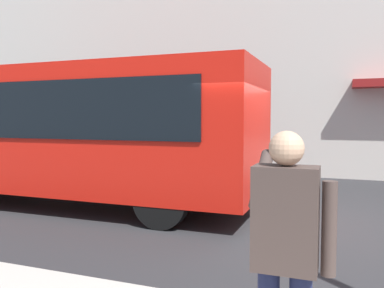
# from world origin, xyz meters

# --- Properties ---
(ground_plane) EXTENTS (60.00, 60.00, 0.00)m
(ground_plane) POSITION_xyz_m (0.00, 0.00, 0.00)
(ground_plane) COLOR #2B2B2D
(red_bus) EXTENTS (9.05, 2.54, 3.08)m
(red_bus) POSITION_xyz_m (4.93, -0.14, 1.68)
(red_bus) COLOR red
(red_bus) RESTS_ON ground_plane
(pedestrian_photographer) EXTENTS (0.53, 0.52, 1.70)m
(pedestrian_photographer) POSITION_xyz_m (-0.70, 4.66, 1.14)
(pedestrian_photographer) COLOR #1E2347
(pedestrian_photographer) RESTS_ON sidewalk_curb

